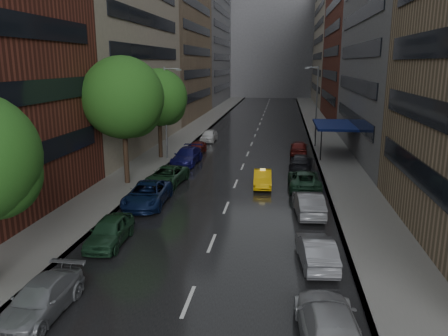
{
  "coord_description": "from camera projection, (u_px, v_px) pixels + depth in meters",
  "views": [
    {
      "loc": [
        3.6,
        -11.7,
        9.5
      ],
      "look_at": [
        0.0,
        14.96,
        3.0
      ],
      "focal_mm": 35.0,
      "sensor_mm": 36.0,
      "label": 1
    }
  ],
  "objects": [
    {
      "name": "buildings_right",
      "position": [
        365.0,
        23.0,
        63.11
      ],
      "size": [
        8.05,
        109.1,
        36.0
      ],
      "color": "#937A5B",
      "rests_on": "ground"
    },
    {
      "name": "tree_mid",
      "position": [
        123.0,
        98.0,
        33.41
      ],
      "size": [
        6.32,
        6.32,
        10.07
      ],
      "color": "#382619",
      "rests_on": "ground"
    },
    {
      "name": "building_far",
      "position": [
        272.0,
        39.0,
        123.88
      ],
      "size": [
        40.0,
        14.0,
        32.0
      ],
      "primitive_type": "cube",
      "color": "slate",
      "rests_on": "ground"
    },
    {
      "name": "parked_cars_left",
      "position": [
        167.0,
        176.0,
        34.82
      ],
      "size": [
        2.86,
        43.18,
        1.57
      ],
      "color": "slate",
      "rests_on": "ground"
    },
    {
      "name": "buildings_left",
      "position": [
        167.0,
        21.0,
        68.8
      ],
      "size": [
        8.0,
        108.0,
        38.0
      ],
      "color": "maroon",
      "rests_on": "ground"
    },
    {
      "name": "street_lamp_right",
      "position": [
        316.0,
        100.0,
        55.17
      ],
      "size": [
        1.74,
        0.22,
        9.0
      ],
      "color": "gray",
      "rests_on": "sidewalk_right"
    },
    {
      "name": "taxi",
      "position": [
        263.0,
        179.0,
        34.27
      ],
      "size": [
        1.56,
        4.0,
        1.3
      ],
      "primitive_type": "imported",
      "rotation": [
        0.0,
        0.0,
        0.05
      ],
      "color": "#EDAF0C",
      "rests_on": "ground"
    },
    {
      "name": "tree_far",
      "position": [
        159.0,
        98.0,
        43.05
      ],
      "size": [
        5.65,
        5.65,
        9.0
      ],
      "color": "#382619",
      "rests_on": "ground"
    },
    {
      "name": "sidewalk_left",
      "position": [
        195.0,
        130.0,
        63.29
      ],
      "size": [
        4.0,
        140.0,
        0.15
      ],
      "primitive_type": "cube",
      "color": "gray",
      "rests_on": "ground"
    },
    {
      "name": "parked_cars_right",
      "position": [
        306.0,
        191.0,
        30.71
      ],
      "size": [
        2.51,
        37.32,
        1.53
      ],
      "color": "#939498",
      "rests_on": "ground"
    },
    {
      "name": "sidewalk_right",
      "position": [
        321.0,
        132.0,
        60.95
      ],
      "size": [
        4.0,
        140.0,
        0.15
      ],
      "primitive_type": "cube",
      "color": "gray",
      "rests_on": "ground"
    },
    {
      "name": "street_lamp_left",
      "position": [
        166.0,
        111.0,
        42.72
      ],
      "size": [
        1.74,
        0.22,
        9.0
      ],
      "color": "gray",
      "rests_on": "sidewalk_left"
    },
    {
      "name": "road",
      "position": [
        257.0,
        131.0,
        62.13
      ],
      "size": [
        14.0,
        140.0,
        0.01
      ],
      "primitive_type": "cube",
      "color": "black",
      "rests_on": "ground"
    },
    {
      "name": "awning",
      "position": [
        334.0,
        125.0,
        45.78
      ],
      "size": [
        4.0,
        8.0,
        3.12
      ],
      "color": "navy",
      "rests_on": "sidewalk_right"
    }
  ]
}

